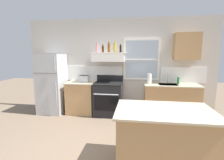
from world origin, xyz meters
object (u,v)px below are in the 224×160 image
refrigerator (52,84)px  dish_soap_bottle (178,80)px  stove_range (108,99)px  bottle_rose_pink (97,48)px  toaster (84,79)px  kitchen_island (163,139)px  bottle_champagne_gold_foil (115,48)px  paper_towel_roll (149,79)px  bottle_balsamic_dark (121,49)px  bottle_amber_wine (109,48)px  bottle_brown_stout (103,49)px

refrigerator → dish_soap_bottle: 3.54m
stove_range → bottle_rose_pink: (-0.33, 0.12, 1.39)m
toaster → kitchen_island: 2.91m
bottle_rose_pink → bottle_champagne_gold_foil: bottle_champagne_gold_foil is taller
refrigerator → dish_soap_bottle: refrigerator is taller
bottle_rose_pink → paper_towel_roll: bottle_rose_pink is taller
refrigerator → dish_soap_bottle: size_ratio=9.49×
stove_range → bottle_balsamic_dark: 1.42m
dish_soap_bottle → paper_towel_roll: bearing=-172.6°
bottle_balsamic_dark → bottle_amber_wine: bearing=175.5°
refrigerator → kitchen_island: (2.82, -2.07, -0.40)m
bottle_amber_wine → dish_soap_bottle: size_ratio=1.64×
dish_soap_bottle → toaster: bearing=-178.1°
refrigerator → bottle_champagne_gold_foil: size_ratio=5.83×
toaster → stove_range: (0.71, -0.05, -0.54)m
bottle_amber_wine → bottle_champagne_gold_foil: bearing=7.2°
bottle_champagne_gold_foil → dish_soap_bottle: 1.92m
bottle_rose_pink → bottle_balsamic_dark: 0.67m
bottle_rose_pink → bottle_brown_stout: bottle_rose_pink is taller
bottle_rose_pink → kitchen_island: size_ratio=0.19×
bottle_brown_stout → kitchen_island: bottle_brown_stout is taller
toaster → dish_soap_bottle: (2.59, 0.09, -0.01)m
bottle_rose_pink → bottle_brown_stout: (0.18, -0.05, -0.02)m
toaster → kitchen_island: size_ratio=0.21×
toaster → bottle_amber_wine: bearing=3.5°
bottle_champagne_gold_foil → kitchen_island: bottle_champagne_gold_foil is taller
bottle_rose_pink → paper_towel_roll: size_ratio=1.01×
bottle_brown_stout → bottle_champagne_gold_foil: bottle_champagne_gold_foil is taller
bottle_brown_stout → bottle_amber_wine: 0.17m
bottle_balsamic_dark → toaster: bearing=-179.0°
bottle_champagne_gold_foil → refrigerator: bearing=-175.6°
bottle_rose_pink → bottle_amber_wine: bottle_amber_wine is taller
bottle_champagne_gold_foil → toaster: bearing=-175.8°
kitchen_island → bottle_amber_wine: bearing=118.1°
refrigerator → bottle_balsamic_dark: 2.21m
bottle_balsamic_dark → refrigerator: bearing=-177.3°
kitchen_island → bottle_champagne_gold_foil: bearing=114.5°
bottle_brown_stout → bottle_champagne_gold_foil: (0.33, 0.04, 0.03)m
stove_range → dish_soap_bottle: 1.96m
stove_range → bottle_champagne_gold_foil: (0.17, 0.12, 1.40)m
bottle_champagne_gold_foil → dish_soap_bottle: bearing=0.7°
toaster → bottle_rose_pink: (0.38, 0.07, 0.85)m
toaster → bottle_brown_stout: 1.00m
toaster → bottle_amber_wine: (0.72, 0.04, 0.86)m
bottle_brown_stout → bottle_champagne_gold_foil: 0.33m
paper_towel_roll → refrigerator: bearing=-178.8°
refrigerator → bottle_balsamic_dark: bottle_balsamic_dark is taller
toaster → bottle_champagne_gold_foil: (0.88, 0.06, 0.86)m
bottle_brown_stout → bottle_balsamic_dark: bearing=-0.6°
bottle_amber_wine → refrigerator: bearing=-175.9°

